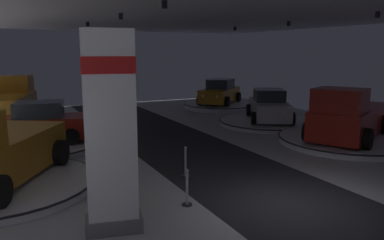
{
  "coord_description": "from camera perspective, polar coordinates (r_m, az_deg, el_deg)",
  "views": [
    {
      "loc": [
        -6.79,
        -7.7,
        4.08
      ],
      "look_at": [
        -0.19,
        5.7,
        1.4
      ],
      "focal_mm": 36.53,
      "sensor_mm": 36.0,
      "label": 1
    }
  ],
  "objects": [
    {
      "name": "ground",
      "position": [
        11.05,
        14.41,
        -11.95
      ],
      "size": [
        24.0,
        44.0,
        0.06
      ],
      "color": "#B2B2B7"
    },
    {
      "name": "brand_sign_pylon",
      "position": [
        8.72,
        -11.8,
        -1.6
      ],
      "size": [
        1.37,
        0.89,
        4.52
      ],
      "color": "slate",
      "rests_on": "ground"
    },
    {
      "name": "display_platform_deep_left",
      "position": [
        23.84,
        -25.14,
        -0.24
      ],
      "size": [
        5.68,
        5.68,
        0.31
      ],
      "color": "#B7B7BC",
      "rests_on": "ground"
    },
    {
      "name": "pickup_truck_deep_left",
      "position": [
        23.99,
        -25.15,
        2.42
      ],
      "size": [
        3.74,
        5.67,
        2.3
      ],
      "color": "#B77519",
      "rests_on": "display_platform_deep_left"
    },
    {
      "name": "display_platform_far_left",
      "position": [
        17.83,
        -21.58,
        -3.3
      ],
      "size": [
        5.41,
        5.41,
        0.26
      ],
      "color": "#B7B7BC",
      "rests_on": "ground"
    },
    {
      "name": "display_car_far_left",
      "position": [
        17.65,
        -21.67,
        -0.52
      ],
      "size": [
        4.48,
        2.89,
        1.71
      ],
      "color": "maroon",
      "rests_on": "display_platform_far_left"
    },
    {
      "name": "display_platform_mid_right",
      "position": [
        18.68,
        21.82,
        -2.7
      ],
      "size": [
        6.08,
        6.08,
        0.27
      ],
      "color": "silver",
      "rests_on": "ground"
    },
    {
      "name": "pickup_truck_mid_right",
      "position": [
        18.18,
        21.79,
        0.36
      ],
      "size": [
        5.67,
        4.44,
        2.3
      ],
      "color": "maroon",
      "rests_on": "display_platform_mid_right"
    },
    {
      "name": "display_platform_far_right",
      "position": [
        22.16,
        11.12,
        -0.26
      ],
      "size": [
        5.51,
        5.51,
        0.25
      ],
      "color": "silver",
      "rests_on": "ground"
    },
    {
      "name": "display_car_far_right",
      "position": [
        22.05,
        11.19,
        1.98
      ],
      "size": [
        3.66,
        4.54,
        1.71
      ],
      "color": "silver",
      "rests_on": "display_platform_far_right"
    },
    {
      "name": "display_platform_deep_right",
      "position": [
        27.93,
        4.04,
        2.15
      ],
      "size": [
        5.1,
        5.1,
        0.35
      ],
      "color": "silver",
      "rests_on": "ground"
    },
    {
      "name": "display_car_deep_right",
      "position": [
        27.85,
        4.08,
        4.03
      ],
      "size": [
        4.33,
        4.14,
        1.71
      ],
      "color": "#B77519",
      "rests_on": "display_platform_deep_right"
    },
    {
      "name": "visitor_walking_near",
      "position": [
        19.62,
        -10.29,
        0.7
      ],
      "size": [
        0.32,
        0.32,
        1.59
      ],
      "color": "black",
      "rests_on": "ground"
    },
    {
      "name": "stanchion_a",
      "position": [
        12.8,
        -0.97,
        -6.66
      ],
      "size": [
        0.28,
        0.28,
        1.01
      ],
      "color": "#333338",
      "rests_on": "ground"
    },
    {
      "name": "stanchion_b",
      "position": [
        10.52,
        -0.74,
        -10.46
      ],
      "size": [
        0.28,
        0.28,
        1.01
      ],
      "color": "#333338",
      "rests_on": "ground"
    }
  ]
}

